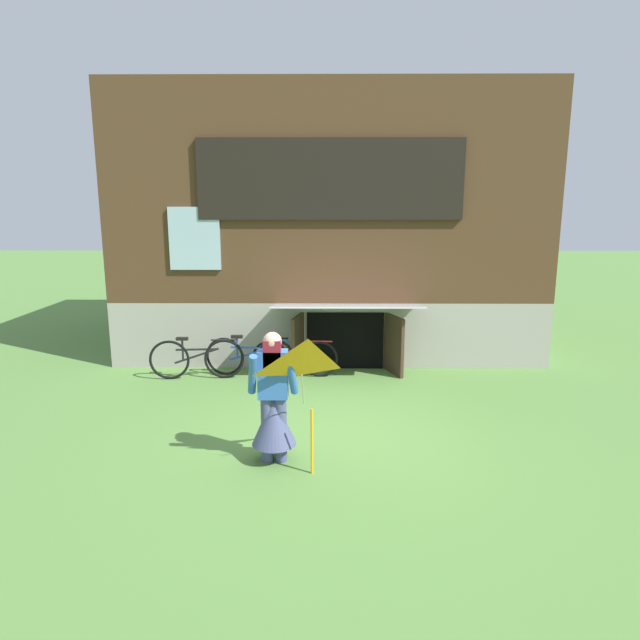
% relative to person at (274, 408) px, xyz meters
% --- Properties ---
extents(ground_plane, '(60.00, 60.00, 0.00)m').
position_rel_person_xyz_m(ground_plane, '(0.68, 0.79, -0.66)').
color(ground_plane, '#56843D').
extents(log_house, '(8.10, 6.10, 5.10)m').
position_rel_person_xyz_m(log_house, '(0.68, 6.28, 1.90)').
color(log_house, '#9E998E').
rests_on(log_house, ground_plane).
extents(person, '(0.61, 0.52, 1.56)m').
position_rel_person_xyz_m(person, '(0.00, 0.00, 0.00)').
color(person, '#474C75').
rests_on(person, ground_plane).
extents(kite, '(0.85, 0.77, 1.53)m').
position_rel_person_xyz_m(kite, '(0.42, -0.45, 0.59)').
color(kite, orange).
rests_on(kite, ground_plane).
extents(bicycle_red, '(1.52, 0.08, 0.69)m').
position_rel_person_xyz_m(bicycle_red, '(0.06, 3.27, -0.32)').
color(bicycle_red, black).
rests_on(bicycle_red, ground_plane).
extents(bicycle_blue, '(1.60, 0.26, 0.73)m').
position_rel_person_xyz_m(bicycle_blue, '(-0.72, 3.28, -0.30)').
color(bicycle_blue, black).
rests_on(bicycle_blue, ground_plane).
extents(bicycle_black, '(1.63, 0.17, 0.74)m').
position_rel_person_xyz_m(bicycle_black, '(-1.62, 3.13, -0.29)').
color(bicycle_black, black).
rests_on(bicycle_black, ground_plane).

